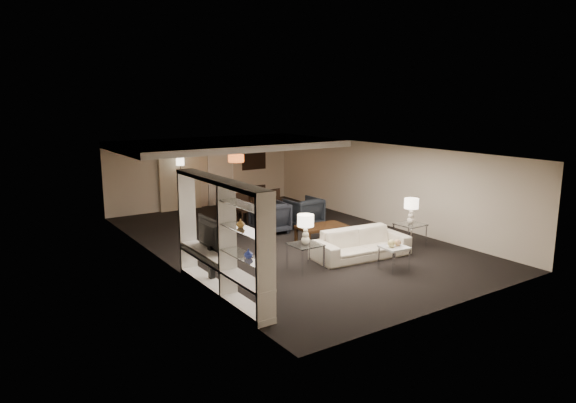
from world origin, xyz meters
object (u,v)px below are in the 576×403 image
(armchair_left, at_px, (270,217))
(side_table_right, at_px, (410,235))
(marble_table, at_px, (394,258))
(vase_blue, at_px, (248,254))
(floor_speaker, at_px, (211,260))
(chair_fm, at_px, (242,201))
(sofa, at_px, (362,244))
(table_lamp_left, at_px, (306,229))
(chair_nr, at_px, (278,205))
(chair_fl, at_px, (225,203))
(vase_amber, at_px, (240,223))
(chair_nm, at_px, (262,207))
(armchair_right, at_px, (303,212))
(pendant_light, at_px, (236,158))
(coffee_table, at_px, (322,234))
(chair_nl, at_px, (245,210))
(chair_fr, at_px, (257,199))
(table_lamp_right, at_px, (411,211))
(dining_table, at_px, (251,209))
(floor_lamp, at_px, (181,185))
(television, at_px, (206,234))
(side_table_left, at_px, (305,257))

(armchair_left, distance_m, side_table_right, 4.02)
(marble_table, xyz_separation_m, vase_blue, (-3.96, -0.30, 0.87))
(floor_speaker, xyz_separation_m, chair_fm, (3.66, 5.35, -0.01))
(sofa, height_order, chair_fm, chair_fm)
(table_lamp_left, xyz_separation_m, chair_nr, (2.11, 4.44, -0.46))
(chair_fl, relative_size, chair_fm, 1.00)
(marble_table, distance_m, vase_amber, 4.19)
(chair_nm, bearing_deg, armchair_right, -62.87)
(pendant_light, relative_size, armchair_left, 0.53)
(coffee_table, height_order, floor_speaker, floor_speaker)
(floor_speaker, bearing_deg, chair_nm, 46.45)
(coffee_table, bearing_deg, vase_blue, -142.90)
(chair_fl, xyz_separation_m, chair_fm, (0.60, 0.00, 0.00))
(sofa, bearing_deg, chair_nl, 106.02)
(marble_table, bearing_deg, chair_nr, 85.79)
(pendant_light, bearing_deg, chair_fr, -2.01)
(sofa, distance_m, chair_fl, 5.80)
(side_table_right, relative_size, table_lamp_left, 0.97)
(table_lamp_right, height_order, vase_blue, table_lamp_right)
(vase_blue, distance_m, chair_nl, 6.68)
(table_lamp_left, xyz_separation_m, chair_fm, (1.51, 5.74, -0.46))
(armchair_left, height_order, vase_blue, vase_blue)
(vase_blue, relative_size, chair_nr, 0.17)
(dining_table, bearing_deg, chair_fl, 133.51)
(dining_table, relative_size, chair_fm, 1.92)
(table_lamp_left, height_order, vase_blue, table_lamp_left)
(pendant_light, distance_m, vase_blue, 8.06)
(coffee_table, xyz_separation_m, armchair_left, (-0.60, 1.70, 0.21))
(side_table_right, height_order, chair_fm, chair_fm)
(floor_speaker, bearing_deg, chair_nr, 42.10)
(vase_amber, height_order, chair_fl, vase_amber)
(side_table_right, xyz_separation_m, floor_speaker, (-5.55, 0.39, 0.20))
(chair_fr, bearing_deg, table_lamp_left, 77.33)
(chair_fm, relative_size, floor_lamp, 0.53)
(armchair_right, bearing_deg, chair_nm, -56.89)
(chair_fl, bearing_deg, armchair_left, 100.36)
(chair_fl, distance_m, chair_fr, 1.20)
(marble_table, xyz_separation_m, chair_fl, (-0.79, 6.84, 0.22))
(coffee_table, xyz_separation_m, chair_nr, (0.41, 2.84, 0.26))
(coffee_table, relative_size, floor_speaker, 1.29)
(sofa, distance_m, floor_speaker, 3.88)
(coffee_table, distance_m, armchair_right, 1.82)
(television, relative_size, chair_fm, 1.14)
(side_table_right, height_order, chair_nr, chair_nr)
(coffee_table, bearing_deg, table_lamp_right, -43.26)
(pendant_light, height_order, side_table_left, pendant_light)
(dining_table, relative_size, chair_fr, 1.92)
(chair_nl, bearing_deg, pendant_light, 74.21)
(side_table_left, xyz_separation_m, chair_nm, (1.51, 4.44, 0.19))
(floor_speaker, relative_size, chair_fl, 1.02)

